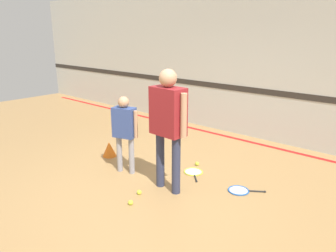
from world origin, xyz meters
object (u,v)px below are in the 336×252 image
(tennis_ball_near_instructor, at_px, (139,192))
(training_cone, at_px, (109,149))
(racket_second_spare, at_px, (240,190))
(tennis_ball_stray_left, at_px, (131,203))
(racket_spare_on_floor, at_px, (193,172))
(person_student_left, at_px, (124,126))
(person_instructor, at_px, (168,118))
(tennis_ball_by_spare_racket, at_px, (197,164))

(tennis_ball_near_instructor, distance_m, training_cone, 1.63)
(racket_second_spare, distance_m, tennis_ball_stray_left, 1.59)
(racket_spare_on_floor, distance_m, racket_second_spare, 0.89)
(person_student_left, xyz_separation_m, tennis_ball_stray_left, (0.84, -0.67, -0.75))
(person_student_left, height_order, tennis_ball_near_instructor, person_student_left)
(person_instructor, height_order, person_student_left, person_instructor)
(person_instructor, height_order, tennis_ball_near_instructor, person_instructor)
(racket_spare_on_floor, relative_size, tennis_ball_by_spare_racket, 7.46)
(person_instructor, xyz_separation_m, racket_spare_on_floor, (-0.06, 0.70, -1.07))
(person_student_left, distance_m, tennis_ball_near_instructor, 1.11)
(person_instructor, height_order, training_cone, person_instructor)
(tennis_ball_by_spare_racket, bearing_deg, person_instructor, -78.46)
(person_instructor, distance_m, training_cone, 1.95)
(racket_second_spare, height_order, tennis_ball_stray_left, tennis_ball_stray_left)
(tennis_ball_by_spare_racket, relative_size, tennis_ball_stray_left, 1.00)
(racket_spare_on_floor, distance_m, tennis_ball_stray_left, 1.37)
(person_instructor, height_order, tennis_ball_stray_left, person_instructor)
(training_cone, bearing_deg, tennis_ball_near_instructor, -24.07)
(tennis_ball_by_spare_racket, xyz_separation_m, training_cone, (-1.48, -0.71, 0.10))
(racket_spare_on_floor, relative_size, tennis_ball_near_instructor, 7.46)
(tennis_ball_near_instructor, relative_size, tennis_ball_stray_left, 1.00)
(person_instructor, height_order, racket_spare_on_floor, person_instructor)
(person_student_left, height_order, tennis_ball_stray_left, person_student_left)
(tennis_ball_near_instructor, height_order, training_cone, training_cone)
(person_instructor, xyz_separation_m, training_cone, (-1.68, 0.27, -0.95))
(racket_spare_on_floor, relative_size, racket_second_spare, 0.92)
(person_instructor, bearing_deg, tennis_ball_by_spare_racket, 104.89)
(racket_spare_on_floor, height_order, racket_second_spare, same)
(person_instructor, xyz_separation_m, tennis_ball_stray_left, (-0.07, -0.67, -1.05))
(person_student_left, bearing_deg, tennis_ball_stray_left, -54.86)
(racket_spare_on_floor, height_order, tennis_ball_near_instructor, tennis_ball_near_instructor)
(person_student_left, height_order, training_cone, person_student_left)
(tennis_ball_near_instructor, bearing_deg, tennis_ball_stray_left, -65.97)
(tennis_ball_near_instructor, relative_size, training_cone, 0.24)
(person_student_left, height_order, tennis_ball_by_spare_racket, person_student_left)
(racket_second_spare, bearing_deg, person_instructor, -177.42)
(racket_spare_on_floor, xyz_separation_m, racket_second_spare, (0.89, -0.06, 0.00))
(tennis_ball_by_spare_racket, xyz_separation_m, tennis_ball_stray_left, (0.13, -1.65, 0.00))
(racket_second_spare, distance_m, tennis_ball_by_spare_racket, 1.08)
(racket_second_spare, relative_size, tennis_ball_stray_left, 8.12)
(person_instructor, relative_size, racket_spare_on_floor, 3.55)
(tennis_ball_by_spare_racket, distance_m, training_cone, 1.65)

